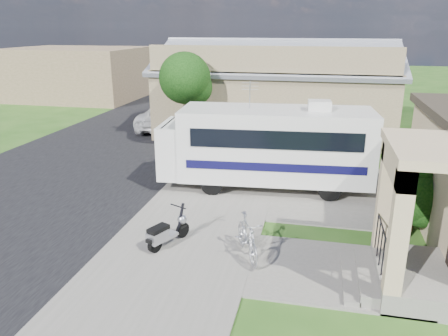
% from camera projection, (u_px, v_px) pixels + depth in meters
% --- Properties ---
extents(ground, '(120.00, 120.00, 0.00)m').
position_uv_depth(ground, '(222.00, 241.00, 12.10)').
color(ground, '#214913').
extents(street_slab, '(9.00, 80.00, 0.02)m').
position_uv_depth(street_slab, '(125.00, 139.00, 22.92)').
color(street_slab, black).
rests_on(street_slab, ground).
extents(sidewalk_slab, '(4.00, 80.00, 0.06)m').
position_uv_depth(sidewalk_slab, '(247.00, 146.00, 21.57)').
color(sidewalk_slab, '#65635B').
rests_on(sidewalk_slab, ground).
extents(driveway_slab, '(7.00, 6.00, 0.05)m').
position_uv_depth(driveway_slab, '(289.00, 188.00, 15.96)').
color(driveway_slab, '#65635B').
rests_on(driveway_slab, ground).
extents(walk_slab, '(4.00, 3.00, 0.05)m').
position_uv_depth(walk_slab, '(334.00, 272.00, 10.55)').
color(walk_slab, '#65635B').
rests_on(walk_slab, ground).
extents(warehouse, '(12.50, 8.40, 5.04)m').
position_uv_depth(warehouse, '(277.00, 95.00, 24.44)').
color(warehouse, brown).
rests_on(warehouse, ground).
extents(distant_bldg_far, '(10.00, 8.00, 4.00)m').
position_uv_depth(distant_bldg_far, '(78.00, 73.00, 35.38)').
color(distant_bldg_far, brown).
rests_on(distant_bldg_far, ground).
extents(distant_bldg_near, '(8.00, 7.00, 3.20)m').
position_uv_depth(distant_bldg_near, '(155.00, 66.00, 46.23)').
color(distant_bldg_near, brown).
rests_on(distant_bldg_near, ground).
extents(street_tree_a, '(2.44, 2.40, 4.58)m').
position_uv_depth(street_tree_a, '(187.00, 81.00, 20.25)').
color(street_tree_a, '#332516').
rests_on(street_tree_a, ground).
extents(street_tree_b, '(2.44, 2.40, 4.73)m').
position_uv_depth(street_tree_b, '(231.00, 61.00, 29.48)').
color(street_tree_b, '#332516').
rests_on(street_tree_b, ground).
extents(street_tree_c, '(2.44, 2.40, 4.42)m').
position_uv_depth(street_tree_c, '(252.00, 57.00, 37.92)').
color(street_tree_c, '#332516').
rests_on(street_tree_c, ground).
extents(motorhome, '(7.63, 2.93, 3.83)m').
position_uv_depth(motorhome, '(268.00, 144.00, 15.59)').
color(motorhome, silver).
rests_on(motorhome, ground).
extents(shrub, '(1.88, 1.79, 2.31)m').
position_uv_depth(shrub, '(417.00, 192.00, 12.43)').
color(shrub, '#332516').
rests_on(shrub, ground).
extents(scooter, '(0.85, 1.45, 1.01)m').
position_uv_depth(scooter, '(166.00, 232.00, 11.60)').
color(scooter, black).
rests_on(scooter, ground).
extents(bicycle, '(1.23, 1.88, 1.10)m').
position_uv_depth(bicycle, '(247.00, 239.00, 11.03)').
color(bicycle, '#A6A7AD').
rests_on(bicycle, ground).
extents(pickup_truck, '(2.67, 5.45, 1.49)m').
position_uv_depth(pickup_truck, '(169.00, 116.00, 25.15)').
color(pickup_truck, silver).
rests_on(pickup_truck, ground).
extents(van, '(3.16, 5.87, 1.62)m').
position_uv_depth(van, '(193.00, 95.00, 32.04)').
color(van, silver).
rests_on(van, ground).
extents(garden_hose, '(0.37, 0.37, 0.16)m').
position_uv_depth(garden_hose, '(364.00, 258.00, 11.06)').
color(garden_hose, '#166E2F').
rests_on(garden_hose, ground).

